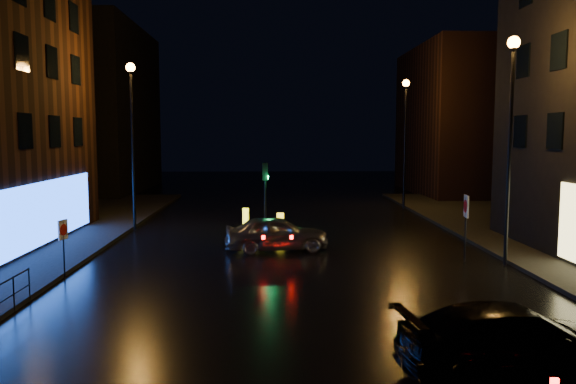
# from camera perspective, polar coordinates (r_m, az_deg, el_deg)

# --- Properties ---
(ground) EXTENTS (120.00, 120.00, 0.00)m
(ground) POSITION_cam_1_polar(r_m,az_deg,el_deg) (15.09, 1.91, -12.94)
(ground) COLOR black
(ground) RESTS_ON ground
(building_far_left) EXTENTS (8.00, 16.00, 14.00)m
(building_far_left) POSITION_cam_1_polar(r_m,az_deg,el_deg) (51.55, -18.99, 7.92)
(building_far_left) COLOR black
(building_far_left) RESTS_ON ground
(building_far_right) EXTENTS (8.00, 14.00, 12.00)m
(building_far_right) POSITION_cam_1_polar(r_m,az_deg,el_deg) (48.94, 17.33, 6.93)
(building_far_right) COLOR black
(building_far_right) RESTS_ON ground
(street_lamp_lfar) EXTENTS (0.44, 0.44, 8.37)m
(street_lamp_lfar) POSITION_cam_1_polar(r_m,az_deg,el_deg) (29.08, -15.57, 7.02)
(street_lamp_lfar) COLOR black
(street_lamp_lfar) RESTS_ON ground
(street_lamp_rnear) EXTENTS (0.44, 0.44, 8.37)m
(street_lamp_rnear) POSITION_cam_1_polar(r_m,az_deg,el_deg) (22.07, 21.70, 7.26)
(street_lamp_rnear) COLOR black
(street_lamp_rnear) RESTS_ON ground
(street_lamp_rfar) EXTENTS (0.44, 0.44, 8.37)m
(street_lamp_rfar) POSITION_cam_1_polar(r_m,az_deg,el_deg) (37.30, 11.82, 6.81)
(street_lamp_rfar) COLOR black
(street_lamp_rfar) RESTS_ON ground
(traffic_signal) EXTENTS (1.40, 2.40, 3.45)m
(traffic_signal) POSITION_cam_1_polar(r_m,az_deg,el_deg) (28.59, -2.31, -2.92)
(traffic_signal) COLOR black
(traffic_signal) RESTS_ON ground
(silver_hatchback) EXTENTS (4.49, 2.22, 1.47)m
(silver_hatchback) POSITION_cam_1_polar(r_m,az_deg,el_deg) (23.58, -1.16, -4.22)
(silver_hatchback) COLOR #9A9DA2
(silver_hatchback) RESTS_ON ground
(dark_sedan) EXTENTS (5.06, 2.54, 1.41)m
(dark_sedan) POSITION_cam_1_polar(r_m,az_deg,el_deg) (12.65, 22.07, -13.77)
(dark_sedan) COLOR black
(dark_sedan) RESTS_ON ground
(bollard_near) EXTENTS (1.08, 1.48, 1.20)m
(bollard_near) POSITION_cam_1_polar(r_m,az_deg,el_deg) (26.42, -0.78, -4.17)
(bollard_near) COLOR black
(bollard_near) RESTS_ON ground
(bollard_far) EXTENTS (1.07, 1.38, 1.08)m
(bollard_far) POSITION_cam_1_polar(r_m,az_deg,el_deg) (29.13, -4.31, -3.30)
(bollard_far) COLOR black
(bollard_far) RESTS_ON ground
(road_sign_left) EXTENTS (0.16, 0.48, 2.02)m
(road_sign_left) POSITION_cam_1_polar(r_m,az_deg,el_deg) (20.30, -21.87, -4.06)
(road_sign_left) COLOR black
(road_sign_left) RESTS_ON ground
(road_sign_right) EXTENTS (0.14, 0.63, 2.58)m
(road_sign_right) POSITION_cam_1_polar(r_m,az_deg,el_deg) (22.37, 17.63, -1.95)
(road_sign_right) COLOR black
(road_sign_right) RESTS_ON ground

